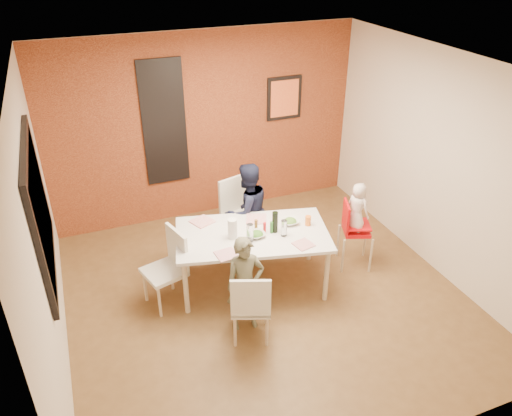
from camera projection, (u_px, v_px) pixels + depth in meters
name	position (u px, v px, depth m)	size (l,w,h in m)	color
ground	(265.00, 296.00, 5.97)	(4.50, 4.50, 0.00)	brown
ceiling	(268.00, 69.00, 4.64)	(4.50, 4.50, 0.02)	silver
wall_back	(206.00, 127.00, 7.12)	(4.50, 0.02, 2.70)	beige
wall_front	(390.00, 338.00, 3.48)	(4.50, 0.02, 2.70)	beige
wall_left	(41.00, 239.00, 4.59)	(0.02, 4.50, 2.70)	beige
wall_right	(438.00, 164.00, 6.02)	(0.02, 4.50, 2.70)	beige
brick_accent_wall	(206.00, 128.00, 7.11)	(4.50, 0.02, 2.70)	maroon
picture_window_frame	(39.00, 209.00, 4.66)	(0.05, 1.70, 1.30)	black
picture_window_pane	(41.00, 209.00, 4.66)	(0.02, 1.55, 1.15)	black
glassblock_strip	(164.00, 123.00, 6.83)	(0.55, 0.03, 1.70)	silver
glassblock_surround	(164.00, 123.00, 6.83)	(0.60, 0.03, 1.76)	black
art_print_frame	(284.00, 98.00, 7.33)	(0.54, 0.03, 0.64)	black
art_print_canvas	(285.00, 98.00, 7.31)	(0.44, 0.01, 0.54)	orange
dining_table	(252.00, 238.00, 5.84)	(1.95, 1.37, 0.74)	silver
chair_near	(251.00, 304.00, 5.10)	(0.52, 0.52, 0.87)	silver
chair_far	(239.00, 210.00, 6.66)	(0.57, 0.57, 0.99)	silver
chair_left	(170.00, 264.00, 5.66)	(0.53, 0.53, 0.92)	silver
high_chair	(353.00, 228.00, 6.27)	(0.48, 0.48, 0.91)	red
child_near	(245.00, 285.00, 5.26)	(0.41, 0.27, 1.12)	brown
child_far	(247.00, 211.00, 6.42)	(0.64, 0.50, 1.31)	black
toddler	(358.00, 207.00, 6.11)	(0.31, 0.20, 0.64)	silver
plate_near_left	(226.00, 255.00, 5.42)	(0.22, 0.22, 0.01)	silver
plate_far_mid	(256.00, 219.00, 6.08)	(0.24, 0.24, 0.01)	white
plate_near_right	(303.00, 244.00, 5.60)	(0.20, 0.20, 0.01)	silver
plate_far_left	(202.00, 221.00, 6.03)	(0.24, 0.24, 0.01)	white
salad_bowl_a	(257.00, 235.00, 5.74)	(0.20, 0.20, 0.05)	silver
salad_bowl_b	(290.00, 222.00, 5.99)	(0.20, 0.20, 0.05)	white
wine_bottle	(275.00, 222.00, 5.78)	(0.07, 0.07, 0.26)	black
wine_glass_a	(250.00, 233.00, 5.61)	(0.08, 0.08, 0.22)	white
wine_glass_b	(284.00, 228.00, 5.72)	(0.07, 0.07, 0.20)	white
paper_towel_roll	(232.00, 229.00, 5.67)	(0.11, 0.11, 0.24)	white
condiment_red	(265.00, 228.00, 5.78)	(0.04, 0.04, 0.14)	red
condiment_green	(271.00, 227.00, 5.78)	(0.04, 0.04, 0.14)	#2C7326
condiment_brown	(256.00, 225.00, 5.82)	(0.04, 0.04, 0.15)	brown
sippy_cup	(308.00, 221.00, 5.94)	(0.07, 0.07, 0.12)	orange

